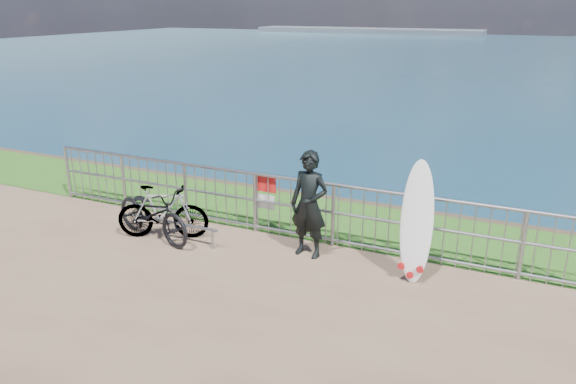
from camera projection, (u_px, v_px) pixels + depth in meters
The scene contains 8 objects.
grass_strip at pixel (304, 215), 11.03m from camera, with size 120.00×120.00×0.00m, color #245617.
seascape at pixel (366, 34), 154.21m from camera, with size 260.00×260.00×5.00m.
railing at pixel (281, 205), 9.90m from camera, with size 10.06×0.10×1.13m.
surfer at pixel (309, 205), 9.04m from camera, with size 0.65×0.42×1.77m, color black.
surfboard at pixel (416, 226), 8.27m from camera, with size 0.55×0.51×1.84m.
bicycle_near at pixel (152, 213), 9.82m from camera, with size 0.65×1.86×0.98m, color black.
bicycle_far at pixel (163, 212), 9.86m from camera, with size 0.46×1.62×0.97m, color black.
bike_rack at pixel (174, 225), 9.77m from camera, with size 1.77×0.05×0.37m.
Camera 1 is at (4.05, -6.79, 3.97)m, focal length 35.00 mm.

